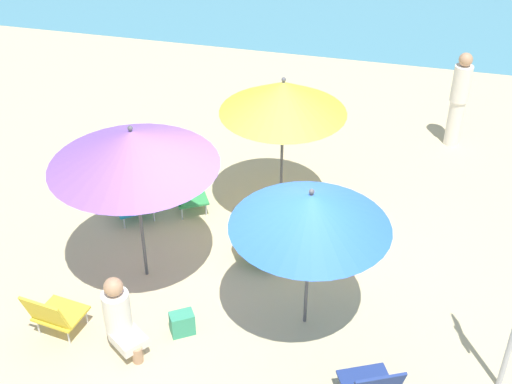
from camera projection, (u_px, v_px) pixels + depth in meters
name	position (u px, v px, depth m)	size (l,w,h in m)	color
ground_plane	(268.00, 278.00, 8.72)	(40.00, 40.00, 0.00)	#CCB789
umbrella_yellow	(283.00, 97.00, 8.90)	(1.66, 1.66, 2.06)	#4C4C51
umbrella_blue	(311.00, 211.00, 7.21)	(1.73, 1.73, 1.85)	#4C4C51
umbrella_purple	(132.00, 148.00, 7.75)	(1.95, 1.95, 2.12)	#4C4C51
beach_chair_a	(53.00, 314.00, 7.72)	(0.58, 0.60, 0.66)	gold
beach_chair_c	(182.00, 191.00, 9.73)	(0.71, 0.71, 0.65)	#33934C
beach_chair_d	(131.00, 195.00, 9.70)	(0.78, 0.79, 0.61)	teal
person_a	(459.00, 99.00, 11.00)	(0.29, 0.29, 1.58)	silver
person_b	(253.00, 236.00, 8.74)	(0.57, 0.35, 0.86)	#389970
person_c	(120.00, 316.00, 7.53)	(0.53, 0.48, 0.95)	silver
swim_ring	(346.00, 256.00, 8.99)	(0.47, 0.47, 0.11)	#E54C7F
beach_bag	(182.00, 323.00, 7.87)	(0.27, 0.18, 0.28)	#389970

